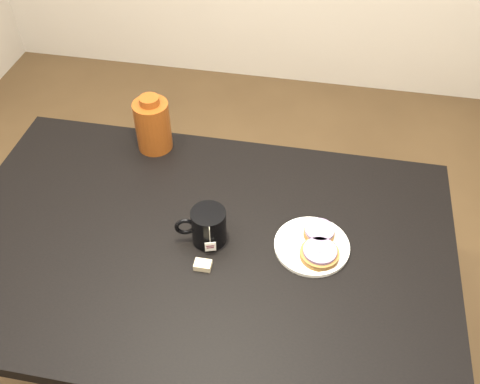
{
  "coord_description": "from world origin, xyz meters",
  "views": [
    {
      "loc": [
        0.29,
        -0.91,
        1.9
      ],
      "look_at": [
        0.08,
        0.15,
        0.81
      ],
      "focal_mm": 40.0,
      "sensor_mm": 36.0,
      "label": 1
    }
  ],
  "objects_px": {
    "teabag_pouch": "(203,265)",
    "table": "(201,260)",
    "bagel_front": "(320,253)",
    "mug": "(208,226)",
    "bagel_back": "(319,232)",
    "bagel_package": "(153,125)",
    "plate": "(312,245)"
  },
  "relations": [
    {
      "from": "table",
      "to": "plate",
      "type": "distance_m",
      "value": 0.32
    },
    {
      "from": "table",
      "to": "plate",
      "type": "bearing_deg",
      "value": 7.07
    },
    {
      "from": "table",
      "to": "mug",
      "type": "xyz_separation_m",
      "value": [
        0.02,
        0.01,
        0.14
      ]
    },
    {
      "from": "teabag_pouch",
      "to": "bagel_front",
      "type": "bearing_deg",
      "value": 15.88
    },
    {
      "from": "table",
      "to": "mug",
      "type": "relative_size",
      "value": 9.32
    },
    {
      "from": "table",
      "to": "mug",
      "type": "distance_m",
      "value": 0.14
    },
    {
      "from": "table",
      "to": "bagel_front",
      "type": "bearing_deg",
      "value": 0.35
    },
    {
      "from": "bagel_back",
      "to": "bagel_front",
      "type": "relative_size",
      "value": 0.88
    },
    {
      "from": "bagel_back",
      "to": "bagel_package",
      "type": "height_order",
      "value": "bagel_package"
    },
    {
      "from": "bagel_front",
      "to": "mug",
      "type": "height_order",
      "value": "mug"
    },
    {
      "from": "teabag_pouch",
      "to": "table",
      "type": "bearing_deg",
      "value": 109.44
    },
    {
      "from": "bagel_back",
      "to": "bagel_front",
      "type": "distance_m",
      "value": 0.07
    },
    {
      "from": "mug",
      "to": "teabag_pouch",
      "type": "height_order",
      "value": "mug"
    },
    {
      "from": "mug",
      "to": "table",
      "type": "bearing_deg",
      "value": -163.06
    },
    {
      "from": "plate",
      "to": "teabag_pouch",
      "type": "bearing_deg",
      "value": -156.37
    },
    {
      "from": "table",
      "to": "bagel_back",
      "type": "height_order",
      "value": "bagel_back"
    },
    {
      "from": "table",
      "to": "teabag_pouch",
      "type": "distance_m",
      "value": 0.13
    },
    {
      "from": "bagel_front",
      "to": "bagel_package",
      "type": "distance_m",
      "value": 0.68
    },
    {
      "from": "mug",
      "to": "teabag_pouch",
      "type": "xyz_separation_m",
      "value": [
        0.01,
        -0.1,
        -0.04
      ]
    },
    {
      "from": "mug",
      "to": "bagel_package",
      "type": "xyz_separation_m",
      "value": [
        -0.26,
        0.36,
        0.03
      ]
    },
    {
      "from": "bagel_front",
      "to": "mug",
      "type": "relative_size",
      "value": 0.91
    },
    {
      "from": "plate",
      "to": "bagel_front",
      "type": "relative_size",
      "value": 1.52
    },
    {
      "from": "plate",
      "to": "bagel_package",
      "type": "xyz_separation_m",
      "value": [
        -0.55,
        0.33,
        0.08
      ]
    },
    {
      "from": "plate",
      "to": "bagel_back",
      "type": "height_order",
      "value": "bagel_back"
    },
    {
      "from": "mug",
      "to": "bagel_back",
      "type": "bearing_deg",
      "value": -5.27
    },
    {
      "from": "bagel_package",
      "to": "table",
      "type": "bearing_deg",
      "value": -57.12
    },
    {
      "from": "plate",
      "to": "bagel_front",
      "type": "height_order",
      "value": "bagel_front"
    },
    {
      "from": "bagel_back",
      "to": "bagel_package",
      "type": "xyz_separation_m",
      "value": [
        -0.56,
        0.3,
        0.06
      ]
    },
    {
      "from": "bagel_front",
      "to": "teabag_pouch",
      "type": "xyz_separation_m",
      "value": [
        -0.3,
        -0.09,
        -0.01
      ]
    },
    {
      "from": "mug",
      "to": "plate",
      "type": "bearing_deg",
      "value": -12.01
    },
    {
      "from": "table",
      "to": "plate",
      "type": "height_order",
      "value": "plate"
    },
    {
      "from": "bagel_back",
      "to": "mug",
      "type": "bearing_deg",
      "value": -168.6
    }
  ]
}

